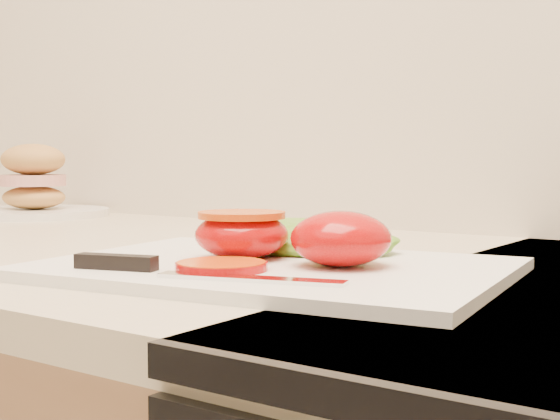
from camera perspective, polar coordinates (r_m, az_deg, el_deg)
The scene contains 8 objects.
cutting_board at distance 0.67m, azimuth -0.49°, elevation -4.32°, with size 0.39×0.28×0.01m, color white.
tomato_half_dome at distance 0.65m, azimuth 4.47°, elevation -2.10°, with size 0.08×0.08×0.05m, color red.
tomato_half_cut at distance 0.70m, azimuth -2.82°, elevation -1.68°, with size 0.08×0.08×0.04m.
tomato_slice_0 at distance 0.63m, azimuth -4.31°, elevation -4.10°, with size 0.07×0.07×0.01m, color orange.
lettuce_leaf_0 at distance 0.75m, azimuth 1.31°, elevation -2.05°, with size 0.14×0.10×0.03m, color olive.
lettuce_leaf_1 at distance 0.73m, azimuth 4.89°, elevation -2.38°, with size 0.10×0.07×0.02m, color olive.
knife at distance 0.62m, azimuth -8.36°, elevation -4.24°, with size 0.23×0.06×0.01m.
sandwich_plate at distance 1.38m, azimuth -17.58°, elevation 1.40°, with size 0.25×0.25×0.12m.
Camera 1 is at (0.47, 1.04, 1.03)m, focal length 50.00 mm.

